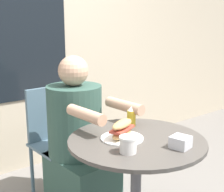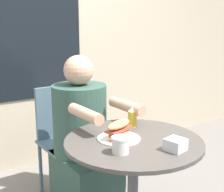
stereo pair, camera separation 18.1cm
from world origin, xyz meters
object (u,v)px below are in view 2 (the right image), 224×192
Objects in this scene: condiment_bottle at (132,117)px; diner_chair at (62,131)px; sandwich_on_plate at (119,132)px; drink_cup at (121,145)px; seated_diner at (83,149)px; cafe_table at (133,173)px.

diner_chair is at bearing 100.94° from condiment_bottle.
sandwich_on_plate is (-0.05, -0.87, 0.26)m from diner_chair.
drink_cup is at bearing 79.76° from diner_chair.
diner_chair is 0.76× the size of seated_diner.
seated_diner is (-0.01, 0.57, -0.06)m from cafe_table.
seated_diner is at bearing 109.55° from condiment_bottle.
seated_diner is 9.29× the size of condiment_bottle.
condiment_bottle is (0.14, -0.74, 0.28)m from diner_chair.
sandwich_on_plate is (-0.05, -0.52, 0.29)m from seated_diner.
cafe_table is 0.65× the size of seated_diner.
drink_cup is (-0.14, -1.03, 0.26)m from diner_chair.
drink_cup is (-0.15, -0.68, 0.29)m from seated_diner.
cafe_table is 0.31m from drink_cup.
diner_chair is (-0.02, 0.92, -0.02)m from cafe_table.
sandwich_on_plate is (-0.06, 0.05, 0.24)m from cafe_table.
condiment_bottle is (0.13, 0.19, 0.26)m from cafe_table.
seated_diner is at bearing 91.02° from cafe_table.
diner_chair reaches higher than condiment_bottle.
seated_diner is 13.17× the size of drink_cup.
drink_cup is 0.41m from condiment_bottle.
diner_chair is 3.73× the size of sandwich_on_plate.
sandwich_on_plate is 0.19m from drink_cup.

